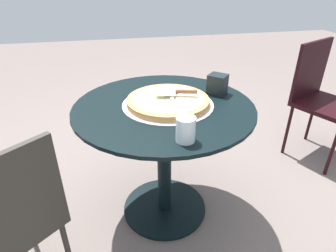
# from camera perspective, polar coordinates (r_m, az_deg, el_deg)

# --- Properties ---
(ground_plane) EXTENTS (10.00, 10.00, 0.00)m
(ground_plane) POSITION_cam_1_polar(r_m,az_deg,el_deg) (1.84, -0.67, -16.14)
(ground_plane) COLOR #6C5F5A
(patio_table) EXTENTS (0.91, 0.91, 0.71)m
(patio_table) POSITION_cam_1_polar(r_m,az_deg,el_deg) (1.52, -0.78, -2.60)
(patio_table) COLOR black
(patio_table) RESTS_ON ground
(pizza_on_tray) EXTENTS (0.46, 0.46, 0.05)m
(pizza_on_tray) POSITION_cam_1_polar(r_m,az_deg,el_deg) (1.42, 0.00, 4.97)
(pizza_on_tray) COLOR silver
(pizza_on_tray) RESTS_ON patio_table
(pizza_server) EXTENTS (0.10, 0.22, 0.02)m
(pizza_server) POSITION_cam_1_polar(r_m,az_deg,el_deg) (1.43, 1.73, 6.84)
(pizza_server) COLOR silver
(pizza_server) RESTS_ON pizza_on_tray
(drinking_cup) EXTENTS (0.08, 0.08, 0.10)m
(drinking_cup) POSITION_cam_1_polar(r_m,az_deg,el_deg) (1.10, 3.58, -0.67)
(drinking_cup) COLOR white
(drinking_cup) RESTS_ON patio_table
(napkin_dispenser) EXTENTS (0.13, 0.13, 0.11)m
(napkin_dispenser) POSITION_cam_1_polar(r_m,az_deg,el_deg) (1.57, 9.91, 8.28)
(napkin_dispenser) COLOR black
(napkin_dispenser) RESTS_ON patio_table
(patio_chair_near) EXTENTS (0.54, 0.54, 0.87)m
(patio_chair_near) POSITION_cam_1_polar(r_m,az_deg,el_deg) (2.38, 28.39, 5.77)
(patio_chair_near) COLOR black
(patio_chair_near) RESTS_ON ground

